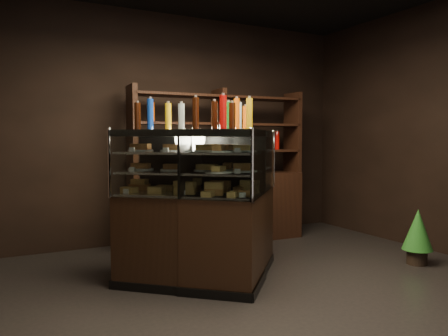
{
  "coord_description": "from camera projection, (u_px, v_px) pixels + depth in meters",
  "views": [
    {
      "loc": [
        -2.16,
        -3.02,
        1.35
      ],
      "look_at": [
        -0.32,
        0.52,
        1.09
      ],
      "focal_mm": 35.0,
      "sensor_mm": 36.0,
      "label": 1
    }
  ],
  "objects": [
    {
      "name": "food_display",
      "position": [
        212.0,
        166.0,
        4.13
      ],
      "size": [
        1.45,
        1.01,
        0.45
      ],
      "color": "#CE7F4A",
      "rests_on": "display_case"
    },
    {
      "name": "ground",
      "position": [
        285.0,
        297.0,
        3.75
      ],
      "size": [
        5.0,
        5.0,
        0.0
      ],
      "primitive_type": "plane",
      "color": "black",
      "rests_on": "ground"
    },
    {
      "name": "potted_conifer",
      "position": [
        418.0,
        229.0,
        4.71
      ],
      "size": [
        0.32,
        0.32,
        0.68
      ],
      "rotation": [
        0.0,
        0.0,
        0.15
      ],
      "color": "black",
      "rests_on": "ground"
    },
    {
      "name": "back_shelving",
      "position": [
        219.0,
        196.0,
        5.71
      ],
      "size": [
        2.34,
        0.54,
        2.0
      ],
      "rotation": [
        0.0,
        0.0,
        -0.05
      ],
      "color": "black",
      "rests_on": "ground"
    },
    {
      "name": "bottles_top",
      "position": [
        211.0,
        115.0,
        4.1
      ],
      "size": [
        1.27,
        0.87,
        0.3
      ],
      "color": "#147223",
      "rests_on": "display_case"
    },
    {
      "name": "room_shell",
      "position": [
        287.0,
        69.0,
        3.63
      ],
      "size": [
        5.02,
        5.02,
        3.01
      ],
      "color": "black",
      "rests_on": "ground"
    },
    {
      "name": "display_case",
      "position": [
        212.0,
        230.0,
        4.17
      ],
      "size": [
        1.86,
        1.44,
        1.45
      ],
      "rotation": [
        0.0,
        0.0,
        0.06
      ],
      "color": "black",
      "rests_on": "ground"
    }
  ]
}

